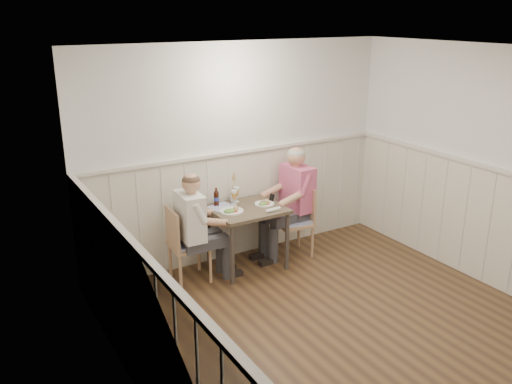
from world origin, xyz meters
TOP-DOWN VIEW (x-y plane):
  - ground_plane at (0.00, 0.00)m, footprint 4.50×4.50m
  - room_shell at (0.00, 0.00)m, footprint 4.04×4.54m
  - wainscot at (0.00, 0.69)m, footprint 4.00×4.49m
  - dining_table at (-0.12, 1.84)m, footprint 0.83×0.70m
  - chair_right at (0.60, 1.85)m, footprint 0.46×0.46m
  - chair_left at (-0.90, 1.89)m, footprint 0.44×0.44m
  - man_in_pink at (0.58, 1.89)m, footprint 0.65×0.45m
  - diner_cream at (-0.81, 1.81)m, footprint 0.61×0.43m
  - plate_man at (0.10, 1.83)m, footprint 0.23×0.23m
  - plate_diner at (-0.36, 1.80)m, footprint 0.27×0.27m
  - beer_glass_a at (-0.13, 2.08)m, footprint 0.07×0.07m
  - beer_glass_b at (-0.20, 2.01)m, footprint 0.07×0.07m
  - beer_bottle at (-0.40, 2.08)m, footprint 0.06×0.06m
  - rolled_napkin at (0.07, 1.59)m, footprint 0.19×0.05m
  - grass_vase at (-0.18, 2.09)m, footprint 0.04×0.04m
  - gingham_mat at (-0.37, 2.02)m, footprint 0.33×0.29m

SIDE VIEW (x-z plane):
  - ground_plane at x=0.00m, z-range 0.00..0.00m
  - chair_left at x=-0.90m, z-range 0.04..0.91m
  - chair_right at x=0.60m, z-range 0.04..0.91m
  - diner_cream at x=-0.81m, z-range -0.11..1.19m
  - man_in_pink at x=0.58m, z-range -0.11..1.28m
  - dining_table at x=-0.12m, z-range 0.27..1.02m
  - wainscot at x=0.00m, z-range 0.02..1.36m
  - gingham_mat at x=-0.37m, z-range 0.75..0.76m
  - plate_man at x=0.10m, z-range 0.74..0.80m
  - rolled_napkin at x=0.07m, z-range 0.75..0.79m
  - plate_diner at x=-0.36m, z-range 0.74..0.81m
  - beer_bottle at x=-0.40m, z-range 0.74..0.96m
  - beer_glass_b at x=-0.20m, z-range 0.78..0.95m
  - beer_glass_a at x=-0.13m, z-range 0.78..0.96m
  - grass_vase at x=-0.18m, z-range 0.73..1.12m
  - room_shell at x=0.00m, z-range 0.22..2.82m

